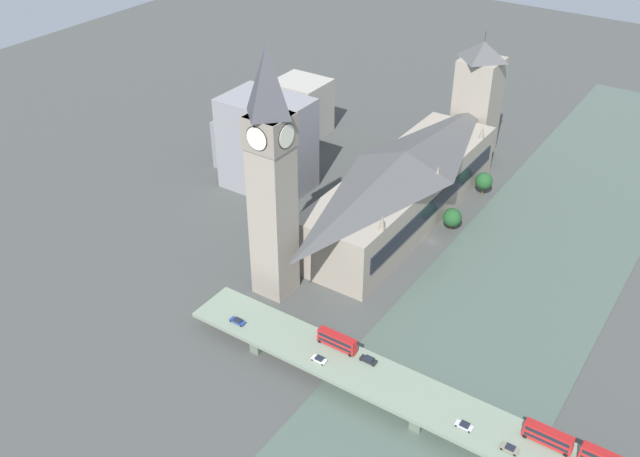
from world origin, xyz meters
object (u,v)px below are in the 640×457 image
object	(u,v)px
clock_tower	(271,172)
car_southbound_extra	(369,360)
car_southbound_lead	(464,425)
car_southbound_tail	(238,321)
parliament_hall	(403,186)
victoria_tower	(477,100)
car_northbound_mid	(319,359)
car_northbound_lead	(510,449)
road_bridge	(427,404)
double_decker_bus_lead	(337,340)
double_decker_bus_rear	(548,436)

from	to	relation	value
clock_tower	car_southbound_extra	size ratio (longest dim) A/B	17.26
car_southbound_lead	car_southbound_tail	size ratio (longest dim) A/B	0.92
parliament_hall	car_southbound_lead	distance (m)	104.41
victoria_tower	car_northbound_mid	world-z (taller)	victoria_tower
victoria_tower	car_northbound_mid	xyz separation A→B (m)	(-20.38, 146.59, -18.26)
car_northbound_lead	clock_tower	bearing A→B (deg)	-15.75
car_southbound_extra	car_northbound_mid	bearing A→B (deg)	33.12
parliament_hall	car_northbound_lead	world-z (taller)	parliament_hall
victoria_tower	road_bridge	distance (m)	153.22
car_northbound_lead	car_southbound_lead	distance (m)	11.67
parliament_hall	car_northbound_mid	world-z (taller)	parliament_hall
double_decker_bus_lead	car_southbound_lead	bearing A→B (deg)	170.78
clock_tower	victoria_tower	world-z (taller)	clock_tower
victoria_tower	road_bridge	world-z (taller)	victoria_tower
car_northbound_mid	car_southbound_lead	xyz separation A→B (m)	(-41.76, -0.64, -0.02)
car_northbound_lead	car_northbound_mid	bearing A→B (deg)	0.14
double_decker_bus_rear	car_southbound_tail	bearing A→B (deg)	4.42
clock_tower	victoria_tower	xyz separation A→B (m)	(-12.57, -122.10, -17.77)
car_southbound_lead	road_bridge	bearing A→B (deg)	-13.99
victoria_tower	parliament_hall	bearing A→B (deg)	90.05
car_northbound_lead	parliament_hall	bearing A→B (deg)	-48.77
double_decker_bus_lead	car_southbound_lead	distance (m)	41.33
road_bridge	car_northbound_mid	xyz separation A→B (m)	(30.47, 3.45, 1.73)
double_decker_bus_rear	car_northbound_lead	world-z (taller)	double_decker_bus_rear
car_northbound_mid	parliament_hall	bearing A→B (deg)	-76.44
car_northbound_lead	double_decker_bus_lead	bearing A→B (deg)	-7.74
car_northbound_mid	car_southbound_extra	size ratio (longest dim) A/B	0.89
double_decker_bus_lead	car_southbound_tail	xyz separation A→B (m)	(29.20, 7.22, -1.89)
double_decker_bus_rear	car_northbound_mid	xyz separation A→B (m)	(59.93, 6.84, -1.92)
victoria_tower	road_bridge	bearing A→B (deg)	109.56
victoria_tower	double_decker_bus_lead	world-z (taller)	victoria_tower
victoria_tower	double_decker_bus_lead	size ratio (longest dim) A/B	4.52
car_southbound_tail	parliament_hall	bearing A→B (deg)	-95.34
car_southbound_lead	double_decker_bus_rear	bearing A→B (deg)	-161.16
car_northbound_lead	car_southbound_lead	xyz separation A→B (m)	(11.66, -0.51, -0.02)
double_decker_bus_rear	car_northbound_mid	distance (m)	60.35
car_northbound_mid	car_southbound_lead	world-z (taller)	car_northbound_mid
car_northbound_lead	car_southbound_extra	bearing A→B (deg)	-9.50
double_decker_bus_lead	car_southbound_lead	xyz separation A→B (m)	(-40.76, 6.62, -1.86)
victoria_tower	double_decker_bus_rear	xyz separation A→B (m)	(-80.30, 139.75, -16.34)
victoria_tower	car_southbound_extra	bearing A→B (deg)	102.71
clock_tower	double_decker_bus_lead	world-z (taller)	clock_tower
parliament_hall	car_southbound_extra	bearing A→B (deg)	112.16
car_northbound_mid	car_southbound_tail	size ratio (longest dim) A/B	0.88
double_decker_bus_lead	car_southbound_lead	world-z (taller)	double_decker_bus_lead
clock_tower	car_southbound_lead	xyz separation A→B (m)	(-74.70, 23.85, -36.06)
double_decker_bus_lead	road_bridge	bearing A→B (deg)	172.64
car_northbound_mid	car_southbound_tail	xyz separation A→B (m)	(28.20, -0.03, -0.06)
parliament_hall	car_northbound_lead	xyz separation A→B (m)	(-73.74, 84.15, -7.23)
clock_tower	car_northbound_mid	distance (m)	54.62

